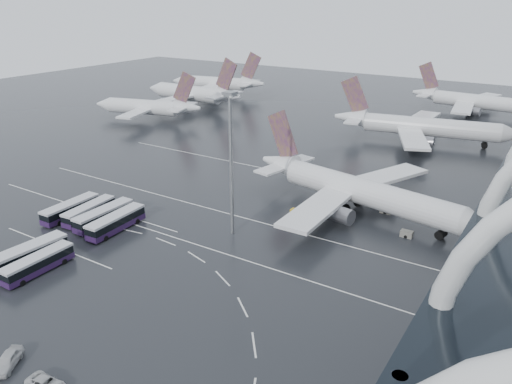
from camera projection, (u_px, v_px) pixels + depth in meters
The scene contains 24 objects.
ground at pixel (221, 246), 88.06m from camera, with size 420.00×420.00×0.00m, color black.
lane_marking_near at pixel (214, 250), 86.49m from camera, with size 120.00×0.25×0.01m, color white.
lane_marking_mid at pixel (257, 221), 97.46m from camera, with size 120.00×0.25×0.01m, color white.
lane_marking_far at pixel (320, 180), 119.39m from camera, with size 120.00×0.25×0.01m, color white.
bus_bay_line_south at pixel (56, 247), 87.55m from camera, with size 28.00×0.25×0.01m, color white.
bus_bay_line_north at pixel (124, 215), 100.08m from camera, with size 28.00×0.25×0.01m, color white.
airliner_main at pixel (357, 191), 100.45m from camera, with size 52.83×45.65×17.96m.
airliner_gate_b at pixel (420, 127), 148.16m from camera, with size 53.53×47.47×18.64m.
airliner_gate_c at pixel (475, 102), 184.42m from camera, with size 49.41×45.42×17.59m.
jet_remote_west at pixel (149, 107), 174.47m from camera, with size 40.07×32.53×17.61m.
jet_remote_mid at pixel (194, 94), 195.55m from camera, with size 45.54×36.61×19.95m.
jet_remote_far at pixel (219, 84), 219.16m from camera, with size 43.57×35.29×19.02m.
bus_row_near_a at pixel (70, 209), 98.90m from camera, with size 3.32×12.61×3.08m.
bus_row_near_b at pixel (89, 211), 98.04m from camera, with size 3.75×12.18×2.95m.
bus_row_near_c at pixel (104, 216), 95.79m from camera, with size 3.16×12.93×3.18m.
bus_row_near_d at pixel (116, 222), 93.10m from camera, with size 3.63×13.08×3.19m.
bus_row_far_b at pixel (27, 255), 81.18m from camera, with size 3.84×13.62×3.32m.
bus_row_far_c at pixel (38, 263), 78.99m from camera, with size 3.05×12.04×2.95m.
van_curve_a at pixel (46, 384), 55.78m from camera, with size 2.29×4.97×1.38m, color silver.
van_curve_b at pixel (8, 360), 59.14m from camera, with size 2.02×5.03×1.71m, color silver.
floodlight_mast at pixel (231, 148), 86.61m from camera, with size 2.01×2.01×26.23m.
gse_cart_belly_b at pixel (386, 210), 101.06m from camera, with size 2.29×1.35×1.25m, color slate.
gse_cart_belly_c at pixel (296, 212), 99.97m from camera, with size 2.22×1.31×1.21m, color gold.
gse_cart_belly_d at pixel (407, 234), 91.04m from camera, with size 2.19×1.29×1.19m, color slate.
Camera 1 is at (47.50, -62.66, 41.25)m, focal length 35.00 mm.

